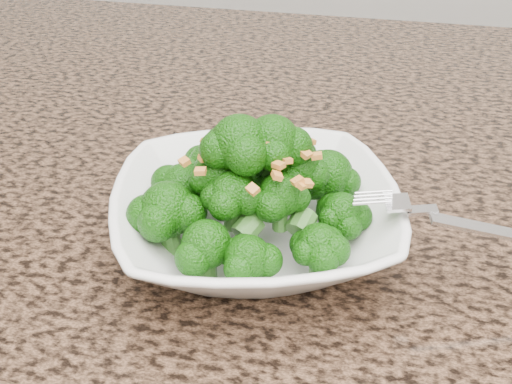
# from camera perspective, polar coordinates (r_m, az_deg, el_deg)

# --- Properties ---
(granite_counter) EXTENTS (1.64, 1.04, 0.03)m
(granite_counter) POSITION_cam_1_polar(r_m,az_deg,el_deg) (0.59, 5.45, -0.47)
(granite_counter) COLOR brown
(granite_counter) RESTS_ON cabinet
(bowl) EXTENTS (0.27, 0.27, 0.05)m
(bowl) POSITION_cam_1_polar(r_m,az_deg,el_deg) (0.49, -0.00, -2.38)
(bowl) COLOR white
(bowl) RESTS_ON granite_counter
(broccoli_pile) EXTENTS (0.19, 0.19, 0.07)m
(broccoli_pile) POSITION_cam_1_polar(r_m,az_deg,el_deg) (0.45, -0.00, 4.09)
(broccoli_pile) COLOR #16590A
(broccoli_pile) RESTS_ON bowl
(garlic_topping) EXTENTS (0.11, 0.11, 0.01)m
(garlic_topping) POSITION_cam_1_polar(r_m,az_deg,el_deg) (0.44, -0.00, 8.58)
(garlic_topping) COLOR orange
(garlic_topping) RESTS_ON broccoli_pile
(fork) EXTENTS (0.17, 0.06, 0.01)m
(fork) POSITION_cam_1_polar(r_m,az_deg,el_deg) (0.45, 15.02, -1.64)
(fork) COLOR silver
(fork) RESTS_ON bowl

